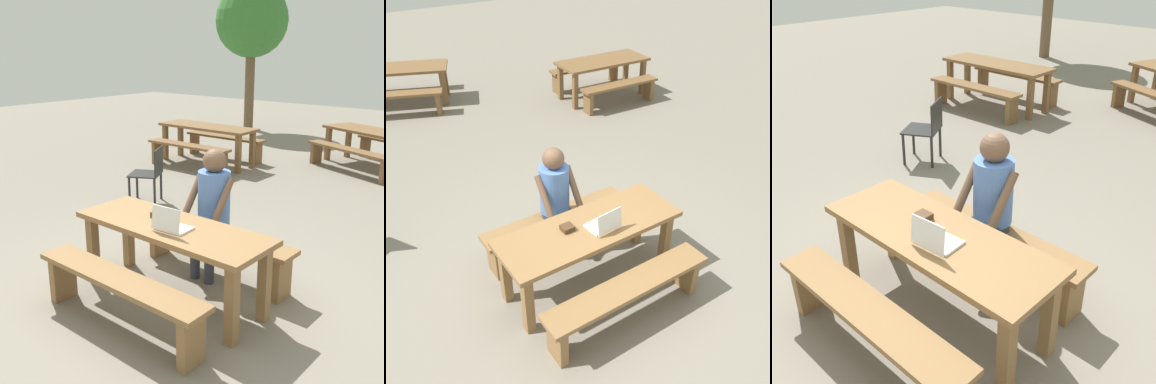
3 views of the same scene
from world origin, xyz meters
TOP-DOWN VIEW (x-y plane):
  - ground_plane at (0.00, 0.00)m, footprint 30.00×30.00m
  - picnic_table_front at (0.00, 0.00)m, footprint 1.87×0.66m
  - bench_near at (0.00, -0.64)m, footprint 1.74×0.30m
  - bench_far at (0.00, 0.64)m, footprint 1.74×0.30m
  - laptop at (0.10, -0.11)m, footprint 0.31×0.26m
  - small_pouch at (-0.22, 0.07)m, footprint 0.12×0.11m
  - person_seated at (-0.02, 0.61)m, footprint 0.43×0.42m
  - plastic_chair at (-2.17, 1.90)m, footprint 0.60×0.60m
  - picnic_table_mid at (-0.39, 6.15)m, footprint 2.25×1.49m
  - bench_mid_south at (-0.64, 5.51)m, footprint 1.88×0.98m
  - picnic_table_distant at (-3.08, 4.40)m, footprint 2.01×0.70m
  - bench_distant_south at (-3.07, 3.80)m, footprint 1.81×0.32m
  - bench_distant_north at (-3.08, 4.99)m, footprint 1.81×0.32m
  - tree_left at (-4.81, 8.46)m, footprint 1.95×1.95m

SIDE VIEW (x-z plane):
  - ground_plane at x=0.00m, z-range 0.00..0.00m
  - bench_mid_south at x=-0.64m, z-range 0.12..0.57m
  - bench_near at x=0.00m, z-range 0.12..0.58m
  - bench_far at x=0.00m, z-range 0.12..0.58m
  - bench_distant_south at x=-3.07m, z-range 0.12..0.60m
  - bench_distant_north at x=-3.08m, z-range 0.12..0.60m
  - plastic_chair at x=-2.17m, z-range 0.04..0.87m
  - picnic_table_front at x=0.00m, z-range 0.24..0.97m
  - picnic_table_mid at x=-0.39m, z-range 0.26..0.98m
  - picnic_table_distant at x=-3.08m, z-range 0.26..1.02m
  - small_pouch at x=-0.22m, z-range 0.73..0.78m
  - person_seated at x=-0.02m, z-range 0.12..1.43m
  - laptop at x=0.10m, z-range 0.67..0.90m
  - tree_left at x=-4.81m, z-range 0.93..4.82m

